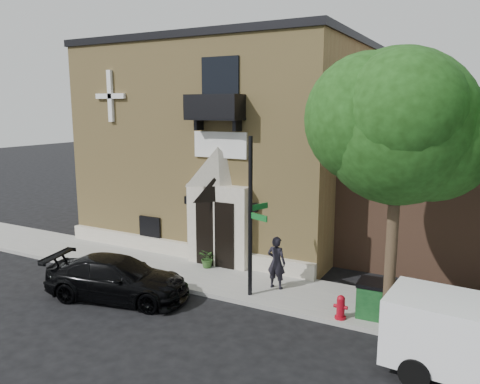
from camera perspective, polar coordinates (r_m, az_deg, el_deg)
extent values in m
plane|color=black|center=(16.31, -4.59, -12.57)|extent=(120.00, 120.00, 0.00)
cube|color=gray|center=(17.02, 1.09, -11.26)|extent=(42.00, 3.00, 0.15)
cube|color=tan|center=(23.52, -0.31, 5.84)|extent=(12.00, 10.00, 9.00)
cube|color=black|center=(23.61, -0.32, 17.17)|extent=(12.20, 10.20, 0.30)
cube|color=beige|center=(19.99, -7.39, -6.89)|extent=(12.00, 0.30, 0.60)
cube|color=beige|center=(18.47, -2.65, -4.06)|extent=(2.60, 0.55, 3.20)
pyramid|color=beige|center=(18.03, -2.71, 3.19)|extent=(2.60, 0.55, 1.50)
cube|color=black|center=(18.31, -3.11, -5.17)|extent=(1.70, 0.06, 2.60)
cube|color=beige|center=(18.28, -3.17, -5.20)|extent=(0.06, 0.04, 2.60)
cube|color=white|center=(18.11, -2.42, 5.77)|extent=(2.30, 0.10, 1.00)
cube|color=black|center=(17.73, -3.10, 8.90)|extent=(2.20, 0.90, 0.10)
cube|color=black|center=(17.36, -3.86, 10.35)|extent=(2.20, 0.06, 0.90)
cube|color=black|center=(18.29, -5.97, 10.31)|extent=(0.06, 0.90, 0.90)
cube|color=black|center=(17.20, -0.07, 10.37)|extent=(0.06, 0.90, 0.90)
cube|color=black|center=(18.10, -2.43, 12.73)|extent=(1.60, 0.08, 2.20)
cube|color=white|center=(21.38, -15.53, 11.20)|extent=(0.22, 0.14, 2.20)
cube|color=white|center=(21.38, -15.53, 11.20)|extent=(1.60, 0.14, 0.22)
cube|color=black|center=(20.80, -10.92, -4.31)|extent=(1.10, 0.10, 1.00)
cube|color=red|center=(20.82, -10.86, -4.29)|extent=(0.85, 0.06, 0.75)
cube|color=black|center=(19.21, -6.44, -0.96)|extent=(0.18, 0.18, 0.32)
cube|color=black|center=(17.66, 1.87, -1.89)|extent=(0.18, 0.18, 0.32)
cylinder|color=#38281C|center=(13.84, 17.92, -7.36)|extent=(0.32, 0.32, 4.20)
sphere|color=#17370F|center=(13.23, 18.78, 7.55)|extent=(4.20, 4.20, 4.20)
sphere|color=#17370F|center=(13.44, 22.30, 6.08)|extent=(3.36, 3.36, 3.36)
sphere|color=#17370F|center=(13.17, 15.65, 8.58)|extent=(3.57, 3.57, 3.57)
sphere|color=#17370F|center=(12.50, 19.25, 9.23)|extent=(3.15, 3.15, 3.15)
imported|color=black|center=(16.38, -14.71, -10.12)|extent=(5.20, 3.03, 1.42)
cylinder|color=black|center=(12.10, 20.50, -19.98)|extent=(0.73, 0.29, 0.72)
cylinder|color=black|center=(13.67, 22.15, -16.41)|extent=(0.73, 0.29, 0.72)
cylinder|color=black|center=(15.20, 1.26, -3.15)|extent=(0.14, 0.14, 5.29)
cube|color=#116124|center=(14.90, 2.29, -3.09)|extent=(0.71, 0.30, 0.19)
cube|color=#116124|center=(15.39, 2.36, -1.80)|extent=(0.30, 0.71, 0.19)
cylinder|color=maroon|center=(14.66, 12.12, -14.71)|extent=(0.33, 0.33, 0.07)
cylinder|color=maroon|center=(14.54, 12.16, -13.67)|extent=(0.24, 0.24, 0.51)
sphere|color=maroon|center=(14.43, 12.20, -12.64)|extent=(0.24, 0.24, 0.24)
cylinder|color=maroon|center=(14.53, 12.17, -13.52)|extent=(0.42, 0.11, 0.11)
cube|color=#0F3A18|center=(14.86, 17.36, -12.71)|extent=(1.63, 0.96, 0.98)
cube|color=black|center=(14.67, 17.48, -10.79)|extent=(1.68, 1.00, 0.11)
imported|color=#325A25|center=(18.44, -3.94, -8.07)|extent=(0.81, 0.74, 0.75)
imported|color=black|center=(16.30, 4.46, -8.56)|extent=(0.69, 0.46, 1.84)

